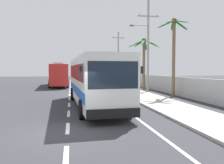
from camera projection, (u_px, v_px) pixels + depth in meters
ground_plane at (67, 133)px, 9.54m from camera, size 160.00×160.00×0.00m
sidewalk_kerb at (147, 98)px, 20.55m from camera, size 3.20×90.00×0.14m
lane_markings at (90, 94)px, 24.50m from camera, size 3.75×71.15×0.01m
boundary_wall at (169, 85)px, 25.09m from camera, size 0.24×60.00×1.87m
coach_bus_foreground at (94, 79)px, 16.38m from camera, size 3.46×12.23×3.67m
coach_bus_far_lane at (58, 74)px, 35.98m from camera, size 3.50×12.19×3.59m
motorcycle_beside_bus at (110, 87)px, 26.21m from camera, size 0.56×1.96×1.55m
pedestrian_midwalk at (125, 82)px, 30.28m from camera, size 0.36×0.36×1.67m
utility_pole_mid at (148, 43)px, 25.76m from camera, size 3.32×0.24×10.39m
utility_pole_far at (118, 57)px, 40.94m from camera, size 2.24×0.24×9.14m
palm_nearest at (110, 60)px, 48.77m from camera, size 3.16×2.96×6.12m
palm_second at (174, 43)px, 21.97m from camera, size 2.95×3.10×7.46m
palm_third at (144, 54)px, 28.42m from camera, size 3.95×3.88×6.44m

